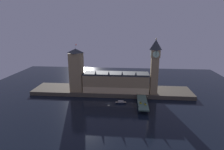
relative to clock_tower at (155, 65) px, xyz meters
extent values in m
plane|color=black|center=(-56.35, -26.17, -43.12)|extent=(400.00, 400.00, 0.00)
cube|color=#4C4438|center=(-56.35, 12.83, -40.52)|extent=(220.00, 42.00, 5.19)
cube|color=#9E845B|center=(-49.71, 5.97, -26.37)|extent=(87.07, 23.29, 23.13)
cube|color=beige|center=(-49.71, -5.79, -33.77)|extent=(87.07, 0.20, 8.33)
cube|color=#2D3338|center=(-49.71, 5.97, -13.60)|extent=(87.07, 21.43, 2.40)
cone|color=#2D3338|center=(-75.83, -3.92, -9.86)|extent=(2.40, 2.40, 5.09)
cone|color=#2D3338|center=(-58.42, -3.92, -9.86)|extent=(2.40, 2.40, 5.09)
cone|color=#2D3338|center=(-41.00, -3.92, -9.86)|extent=(2.40, 2.40, 5.09)
cone|color=#2D3338|center=(-23.59, -3.92, -9.86)|extent=(2.40, 2.40, 5.09)
cube|color=#9E845B|center=(0.00, 0.00, -13.83)|extent=(9.34, 9.34, 48.20)
cube|color=#9E845B|center=(0.00, 0.00, 14.97)|extent=(11.02, 11.02, 9.38)
cylinder|color=#B7E5B7|center=(0.00, -5.64, 14.97)|extent=(8.15, 0.25, 8.15)
cylinder|color=#B7E5B7|center=(0.00, 5.64, 14.97)|extent=(8.15, 0.25, 8.15)
cylinder|color=#B7E5B7|center=(5.64, 0.00, 14.97)|extent=(0.25, 8.15, 8.15)
cylinder|color=#B7E5B7|center=(-5.64, 0.00, 14.97)|extent=(0.25, 8.15, 8.15)
cube|color=black|center=(0.00, -5.82, 15.58)|extent=(0.36, 0.10, 6.11)
pyramid|color=#2D3338|center=(0.00, 0.00, 25.99)|extent=(11.02, 11.02, 12.66)
sphere|color=gold|center=(0.00, 0.00, 33.12)|extent=(1.60, 1.60, 1.60)
cube|color=#9E845B|center=(-103.08, 3.66, -11.88)|extent=(16.67, 16.67, 52.11)
pyramid|color=#2D3338|center=(-103.08, 3.66, 16.96)|extent=(17.00, 17.00, 5.57)
cylinder|color=#99999E|center=(-103.08, 3.66, 22.75)|extent=(0.24, 0.24, 6.00)
cube|color=red|center=(-101.98, 3.66, 24.85)|extent=(2.00, 0.08, 1.20)
cube|color=#476656|center=(-16.01, -31.17, -37.87)|extent=(11.38, 46.00, 1.40)
cube|color=#4C4438|center=(-16.01, -38.84, -40.84)|extent=(9.67, 3.20, 4.54)
cube|color=#4C4438|center=(-16.01, -23.50, -40.84)|extent=(9.67, 3.20, 4.54)
cube|color=yellow|center=(-18.51, -36.10, -36.56)|extent=(1.88, 4.70, 0.87)
cube|color=black|center=(-18.51, -36.10, -35.90)|extent=(1.54, 2.12, 0.45)
cylinder|color=black|center=(-19.41, -34.64, -36.85)|extent=(0.22, 0.64, 0.64)
cylinder|color=black|center=(-17.62, -34.64, -36.85)|extent=(0.22, 0.64, 0.64)
cylinder|color=black|center=(-19.41, -37.56, -36.85)|extent=(0.22, 0.64, 0.64)
cylinder|color=black|center=(-17.62, -37.56, -36.85)|extent=(0.22, 0.64, 0.64)
cube|color=yellow|center=(-13.51, -38.79, -36.60)|extent=(1.72, 4.42, 0.80)
cube|color=black|center=(-13.51, -38.79, -35.97)|extent=(1.41, 1.99, 0.45)
cylinder|color=black|center=(-12.69, -40.16, -36.85)|extent=(0.22, 0.64, 0.64)
cylinder|color=black|center=(-14.32, -40.16, -36.85)|extent=(0.22, 0.64, 0.64)
cylinder|color=black|center=(-12.69, -37.42, -36.85)|extent=(0.22, 0.64, 0.64)
cylinder|color=black|center=(-14.32, -37.42, -36.85)|extent=(0.22, 0.64, 0.64)
cylinder|color=black|center=(-21.02, -46.63, -36.78)|extent=(0.28, 0.28, 0.78)
cylinder|color=gray|center=(-21.02, -46.63, -36.06)|extent=(0.38, 0.38, 0.65)
sphere|color=tan|center=(-21.02, -46.63, -35.63)|extent=(0.21, 0.21, 0.21)
cylinder|color=#2D3333|center=(-21.42, -45.89, -36.92)|extent=(0.56, 0.56, 0.50)
cylinder|color=#2D3333|center=(-21.42, -45.89, -34.34)|extent=(0.18, 0.18, 4.67)
sphere|color=#F9E5A3|center=(-21.42, -45.89, -31.45)|extent=(0.60, 0.60, 0.60)
sphere|color=#F9E5A3|center=(-21.87, -45.89, -31.80)|extent=(0.44, 0.44, 0.44)
sphere|color=#F9E5A3|center=(-20.97, -45.89, -31.80)|extent=(0.44, 0.44, 0.44)
cylinder|color=#2D3333|center=(-10.61, -31.17, -36.92)|extent=(0.56, 0.56, 0.50)
cylinder|color=#2D3333|center=(-10.61, -31.17, -33.95)|extent=(0.18, 0.18, 5.45)
sphere|color=#F9E5A3|center=(-10.61, -31.17, -30.67)|extent=(0.60, 0.60, 0.60)
sphere|color=#F9E5A3|center=(-11.06, -31.17, -31.02)|extent=(0.44, 0.44, 0.44)
sphere|color=#F9E5A3|center=(-10.16, -31.17, -31.02)|extent=(0.44, 0.44, 0.44)
cylinder|color=#2D3333|center=(-21.42, -16.45, -36.92)|extent=(0.56, 0.56, 0.50)
cylinder|color=#2D3333|center=(-21.42, -16.45, -34.17)|extent=(0.18, 0.18, 5.00)
sphere|color=#F9E5A3|center=(-21.42, -16.45, -31.12)|extent=(0.60, 0.60, 0.60)
sphere|color=#F9E5A3|center=(-21.87, -16.45, -31.47)|extent=(0.44, 0.44, 0.44)
sphere|color=#F9E5A3|center=(-20.97, -16.45, -31.47)|extent=(0.44, 0.44, 0.44)
ellipsoid|color=#1E2842|center=(-41.71, -24.68, -42.22)|extent=(14.79, 5.28, 1.79)
cube|color=tan|center=(-41.71, -24.68, -41.41)|extent=(12.98, 4.34, 0.24)
cube|color=#B7B2A8|center=(-41.71, -24.68, -40.40)|extent=(6.72, 3.02, 1.79)
camera|label=1|loc=(-33.87, -236.85, 49.03)|focal=30.00mm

